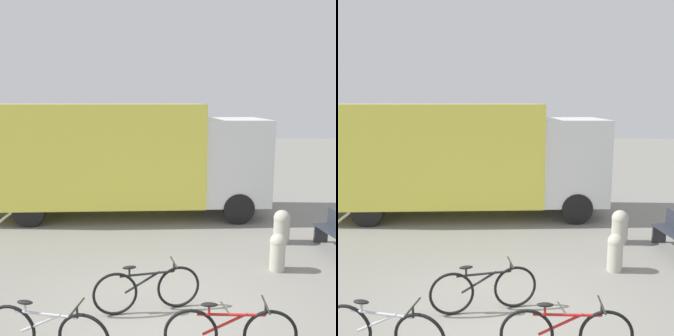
% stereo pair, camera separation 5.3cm
% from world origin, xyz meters
% --- Properties ---
extents(ground_plane, '(60.00, 60.00, 0.00)m').
position_xyz_m(ground_plane, '(0.00, 0.00, 0.00)').
color(ground_plane, gray).
extents(delivery_truck, '(8.27, 3.07, 3.26)m').
position_xyz_m(delivery_truck, '(-1.53, 5.78, 1.78)').
color(delivery_truck, '#EAE04C').
rests_on(delivery_truck, ground).
extents(bicycle_near, '(1.72, 0.44, 0.80)m').
position_xyz_m(bicycle_near, '(-1.50, -0.72, 0.38)').
color(bicycle_near, black).
rests_on(bicycle_near, ground).
extents(bicycle_middle, '(1.68, 0.59, 0.80)m').
position_xyz_m(bicycle_middle, '(-0.31, 0.48, 0.38)').
color(bicycle_middle, black).
rests_on(bicycle_middle, ground).
extents(bicycle_far, '(1.73, 0.44, 0.80)m').
position_xyz_m(bicycle_far, '(0.88, -0.62, 0.38)').
color(bicycle_far, black).
rests_on(bicycle_far, ground).
extents(bollard_near_bench, '(0.31, 0.31, 0.76)m').
position_xyz_m(bollard_near_bench, '(2.13, 2.08, 0.41)').
color(bollard_near_bench, '#B2AD9E').
rests_on(bollard_near_bench, ground).
extents(bollard_far_bench, '(0.39, 0.39, 0.80)m').
position_xyz_m(bollard_far_bench, '(2.60, 3.61, 0.43)').
color(bollard_far_bench, '#B2AD9E').
rests_on(bollard_far_bench, ground).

